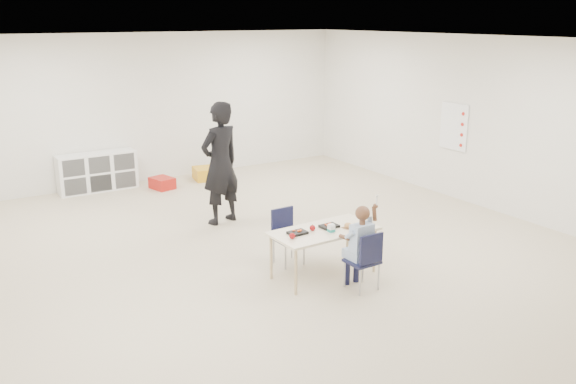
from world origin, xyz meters
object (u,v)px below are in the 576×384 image
child (363,243)px  chair_near (362,260)px  table (324,252)px  adult (220,163)px  cubby_shelf (97,172)px

child → chair_near: bearing=0.0°
table → adult: 2.58m
cubby_shelf → adult: 3.10m
chair_near → cubby_shelf: size_ratio=0.51×
child → cubby_shelf: (-1.47, 5.86, -0.22)m
adult → chair_near: bearing=81.5°
child → cubby_shelf: 6.04m
child → adult: bearing=94.7°
table → adult: bearing=92.3°
child → adult: size_ratio=0.60×
cubby_shelf → adult: size_ratio=0.75×
cubby_shelf → adult: adult is taller
chair_near → cubby_shelf: (-1.47, 5.86, -0.01)m
chair_near → child: bearing=0.0°
child → table: bearing=105.4°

